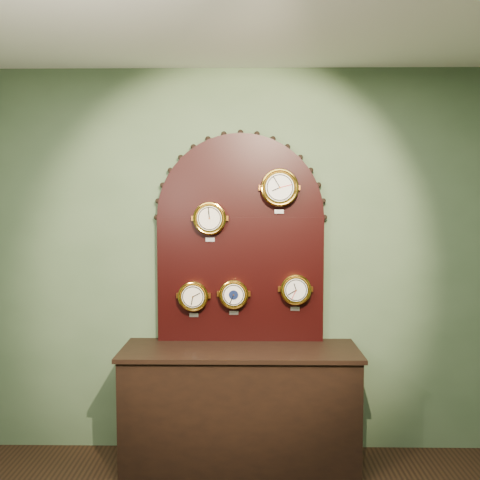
{
  "coord_description": "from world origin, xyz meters",
  "views": [
    {
      "loc": [
        0.05,
        -1.26,
        1.83
      ],
      "look_at": [
        0.0,
        2.25,
        1.58
      ],
      "focal_mm": 38.56,
      "sensor_mm": 36.0,
      "label": 1
    }
  ],
  "objects_px": {
    "display_board": "(240,232)",
    "roman_clock": "(210,218)",
    "tide_clock": "(296,289)",
    "barometer": "(234,294)",
    "arabic_clock": "(280,188)",
    "shop_counter": "(240,409)",
    "hygrometer": "(193,296)"
  },
  "relations": [
    {
      "from": "display_board",
      "to": "roman_clock",
      "type": "distance_m",
      "value": 0.25
    },
    {
      "from": "display_board",
      "to": "arabic_clock",
      "type": "xyz_separation_m",
      "value": [
        0.28,
        -0.07,
        0.31
      ]
    },
    {
      "from": "display_board",
      "to": "hygrometer",
      "type": "relative_size",
      "value": 5.71
    },
    {
      "from": "arabic_clock",
      "to": "tide_clock",
      "type": "height_order",
      "value": "arabic_clock"
    },
    {
      "from": "hygrometer",
      "to": "tide_clock",
      "type": "xyz_separation_m",
      "value": [
        0.73,
        -0.0,
        0.05
      ]
    },
    {
      "from": "display_board",
      "to": "shop_counter",
      "type": "bearing_deg",
      "value": -90.0
    },
    {
      "from": "shop_counter",
      "to": "roman_clock",
      "type": "height_order",
      "value": "roman_clock"
    },
    {
      "from": "roman_clock",
      "to": "arabic_clock",
      "type": "distance_m",
      "value": 0.54
    },
    {
      "from": "shop_counter",
      "to": "arabic_clock",
      "type": "distance_m",
      "value": 1.57
    },
    {
      "from": "hygrometer",
      "to": "barometer",
      "type": "distance_m",
      "value": 0.29
    },
    {
      "from": "arabic_clock",
      "to": "barometer",
      "type": "xyz_separation_m",
      "value": [
        -0.32,
        0.0,
        -0.76
      ]
    },
    {
      "from": "display_board",
      "to": "arabic_clock",
      "type": "distance_m",
      "value": 0.42
    },
    {
      "from": "arabic_clock",
      "to": "hygrometer",
      "type": "distance_m",
      "value": 0.99
    },
    {
      "from": "tide_clock",
      "to": "arabic_clock",
      "type": "bearing_deg",
      "value": -179.45
    },
    {
      "from": "shop_counter",
      "to": "roman_clock",
      "type": "xyz_separation_m",
      "value": [
        -0.22,
        0.15,
        1.32
      ]
    },
    {
      "from": "roman_clock",
      "to": "barometer",
      "type": "bearing_deg",
      "value": 0.15
    },
    {
      "from": "hygrometer",
      "to": "roman_clock",
      "type": "bearing_deg",
      "value": -0.21
    },
    {
      "from": "arabic_clock",
      "to": "display_board",
      "type": "bearing_deg",
      "value": 166.29
    },
    {
      "from": "roman_clock",
      "to": "arabic_clock",
      "type": "height_order",
      "value": "arabic_clock"
    },
    {
      "from": "barometer",
      "to": "arabic_clock",
      "type": "bearing_deg",
      "value": -0.22
    },
    {
      "from": "shop_counter",
      "to": "display_board",
      "type": "distance_m",
      "value": 1.25
    },
    {
      "from": "shop_counter",
      "to": "display_board",
      "type": "relative_size",
      "value": 1.05
    },
    {
      "from": "hygrometer",
      "to": "barometer",
      "type": "bearing_deg",
      "value": 0.0
    },
    {
      "from": "display_board",
      "to": "roman_clock",
      "type": "xyz_separation_m",
      "value": [
        -0.22,
        -0.07,
        0.1
      ]
    },
    {
      "from": "barometer",
      "to": "tide_clock",
      "type": "height_order",
      "value": "tide_clock"
    },
    {
      "from": "display_board",
      "to": "hygrometer",
      "type": "bearing_deg",
      "value": -168.87
    },
    {
      "from": "roman_clock",
      "to": "tide_clock",
      "type": "xyz_separation_m",
      "value": [
        0.61,
        0.0,
        -0.51
      ]
    },
    {
      "from": "arabic_clock",
      "to": "tide_clock",
      "type": "relative_size",
      "value": 1.17
    },
    {
      "from": "barometer",
      "to": "tide_clock",
      "type": "distance_m",
      "value": 0.44
    },
    {
      "from": "shop_counter",
      "to": "barometer",
      "type": "relative_size",
      "value": 6.12
    },
    {
      "from": "roman_clock",
      "to": "tide_clock",
      "type": "height_order",
      "value": "roman_clock"
    },
    {
      "from": "display_board",
      "to": "barometer",
      "type": "xyz_separation_m",
      "value": [
        -0.05,
        -0.07,
        -0.44
      ]
    }
  ]
}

